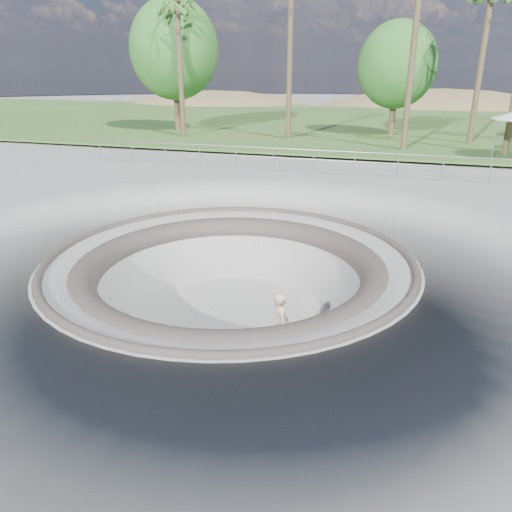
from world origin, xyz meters
name	(u,v)px	position (x,y,z in m)	size (l,w,h in m)	color
ground	(230,258)	(0.00, 0.00, 0.00)	(180.00, 180.00, 0.00)	gray
skate_bowl	(231,316)	(0.00, 0.00, -1.83)	(14.00, 14.00, 4.10)	gray
grass_strip	(360,123)	(0.00, 34.00, 0.22)	(180.00, 36.00, 0.12)	#305B24
distant_hills	(404,162)	(3.78, 57.17, -7.02)	(103.20, 45.00, 28.60)	olive
safety_railing	(313,160)	(0.00, 12.00, 0.69)	(25.00, 0.06, 1.03)	gray
skateboard	(280,356)	(1.91, -1.65, -1.83)	(0.87, 0.56, 0.09)	brown
skater	(281,325)	(1.91, -1.65, -0.94)	(0.64, 0.42, 1.75)	tan
palm_a	(177,8)	(-11.12, 21.04, 8.55)	(2.60, 2.60, 9.71)	brown
bushy_tree_left	(174,49)	(-13.00, 24.13, 6.12)	(6.64, 6.04, 9.58)	brown
bushy_tree_mid	(397,65)	(2.98, 26.20, 5.03)	(5.43, 4.94, 7.84)	brown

